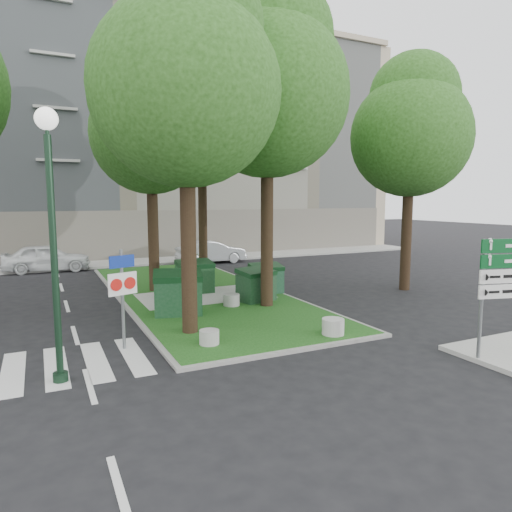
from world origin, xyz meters
TOP-DOWN VIEW (x-y plane):
  - ground at (0.00, 0.00)m, footprint 120.00×120.00m
  - median_island at (0.50, 8.00)m, footprint 6.00×16.00m
  - median_kerb at (0.50, 8.00)m, footprint 6.30×16.30m
  - building_sidewalk at (0.00, 18.50)m, footprint 42.00×3.00m
  - zebra_crossing at (-3.75, 1.50)m, footprint 5.00×3.00m
  - apartment_building at (0.00, 26.00)m, footprint 41.00×12.00m
  - tree_median_near_left at (-1.41, 2.56)m, footprint 5.20×5.20m
  - tree_median_near_right at (2.09, 4.56)m, footprint 5.60×5.60m
  - tree_median_mid at (-0.91, 9.06)m, footprint 4.80×4.80m
  - tree_median_far at (2.29, 12.06)m, footprint 5.80×5.80m
  - tree_street_right at (9.09, 5.06)m, footprint 5.00×5.00m
  - dumpster_a at (-1.22, 4.67)m, footprint 1.81×1.47m
  - dumpster_b at (0.38, 7.79)m, footprint 1.46×1.03m
  - dumpster_c at (1.98, 5.33)m, footprint 1.54×1.26m
  - dumpster_d at (3.00, 6.52)m, footprint 1.37×1.02m
  - bollard_left at (-1.38, 1.19)m, footprint 0.52×0.52m
  - bollard_right at (2.07, 0.50)m, footprint 0.63×0.63m
  - bollard_mid at (0.83, 5.00)m, footprint 0.58×0.58m
  - litter_bin at (2.67, 13.47)m, footprint 0.42×0.42m
  - street_lamp at (-5.04, 0.49)m, footprint 0.46×0.46m
  - traffic_sign_pole at (-3.42, 2.12)m, footprint 0.77×0.29m
  - directional_sign at (4.70, -2.76)m, footprint 1.40×0.43m
  - car_white at (-4.96, 17.22)m, footprint 4.55×2.06m
  - car_silver at (4.26, 16.51)m, footprint 4.28×1.61m

SIDE VIEW (x-z plane):
  - ground at x=0.00m, z-range 0.00..0.00m
  - zebra_crossing at x=-3.75m, z-range 0.00..0.01m
  - median_kerb at x=0.50m, z-range 0.00..0.10m
  - median_island at x=0.50m, z-range 0.00..0.12m
  - building_sidewalk at x=0.00m, z-range 0.00..0.12m
  - bollard_left at x=-1.38m, z-range 0.12..0.49m
  - bollard_mid at x=0.83m, z-range 0.12..0.54m
  - bollard_right at x=2.07m, z-range 0.12..0.57m
  - litter_bin at x=2.67m, z-range 0.12..0.86m
  - dumpster_d at x=3.00m, z-range 0.10..1.30m
  - car_silver at x=4.26m, z-range 0.00..1.40m
  - dumpster_c at x=1.98m, z-range 0.09..1.34m
  - car_white at x=-4.96m, z-range 0.00..1.51m
  - dumpster_b at x=0.38m, z-range 0.09..1.44m
  - dumpster_a at x=-1.22m, z-range 0.09..1.56m
  - traffic_sign_pole at x=-3.42m, z-range 0.37..3.02m
  - directional_sign at x=4.70m, z-range 0.59..3.47m
  - street_lamp at x=-5.04m, z-range 0.74..6.50m
  - tree_median_mid at x=-0.91m, z-range 1.98..11.97m
  - tree_street_right at x=9.09m, z-range 1.95..12.02m
  - tree_median_near_left at x=-1.41m, z-range 2.05..12.58m
  - tree_median_near_right at x=2.09m, z-range 2.26..13.72m
  - apartment_building at x=0.00m, z-range 0.00..16.00m
  - tree_median_far at x=2.29m, z-range 2.36..14.28m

